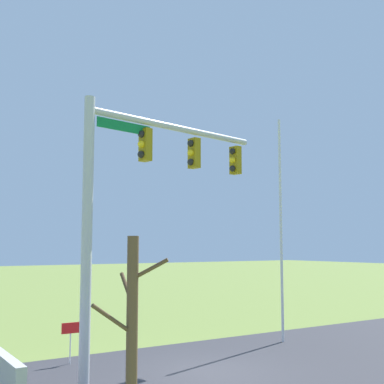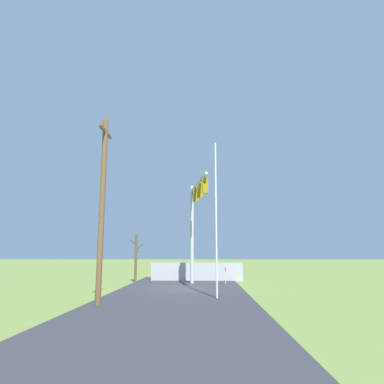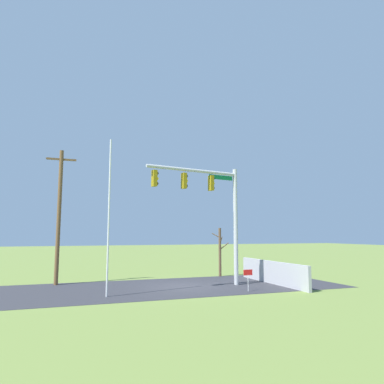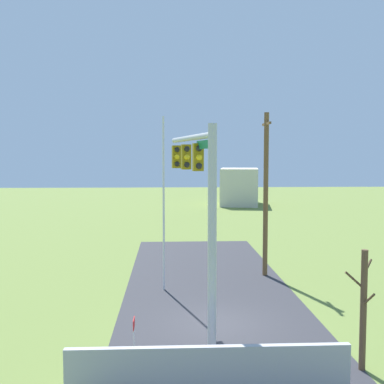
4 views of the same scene
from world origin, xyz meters
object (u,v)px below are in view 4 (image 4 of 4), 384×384
object	(u,v)px
open_sign	(134,328)
flagpole	(164,204)
signal_mast	(199,191)
distant_building	(239,187)
bare_tree	(363,308)
utility_pole	(266,192)

from	to	relation	value
open_sign	flagpole	bearing A→B (deg)	173.34
signal_mast	flagpole	xyz separation A→B (m)	(-6.56, -1.28, -1.10)
distant_building	bare_tree	bearing A→B (deg)	-174.71
flagpole	utility_pole	world-z (taller)	utility_pole
flagpole	signal_mast	bearing A→B (deg)	11.06
signal_mast	open_sign	bearing A→B (deg)	-60.89
flagpole	distant_building	size ratio (longest dim) A/B	1.11
bare_tree	distant_building	distance (m)	49.75
signal_mast	utility_pole	world-z (taller)	utility_pole
signal_mast	bare_tree	distance (m)	6.44
flagpole	bare_tree	world-z (taller)	flagpole
signal_mast	open_sign	size ratio (longest dim) A/B	6.15
open_sign	signal_mast	bearing A→B (deg)	119.11
utility_pole	bare_tree	bearing A→B (deg)	3.11
bare_tree	open_sign	world-z (taller)	bare_tree
signal_mast	bare_tree	world-z (taller)	signal_mast
utility_pole	open_sign	bearing A→B (deg)	-31.54
signal_mast	open_sign	world-z (taller)	signal_mast
flagpole	open_sign	size ratio (longest dim) A/B	6.86
bare_tree	distant_building	size ratio (longest dim) A/B	0.49
flagpole	bare_tree	xyz separation A→B (m)	(9.20, 6.10, -2.27)
open_sign	bare_tree	bearing A→B (deg)	78.53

